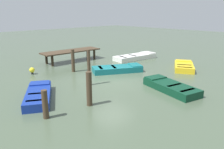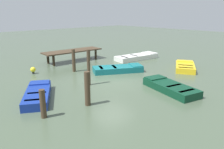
{
  "view_description": "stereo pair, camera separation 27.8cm",
  "coord_description": "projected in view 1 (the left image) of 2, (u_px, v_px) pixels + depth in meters",
  "views": [
    {
      "loc": [
        -9.21,
        -9.56,
        4.2
      ],
      "look_at": [
        0.0,
        0.0,
        0.35
      ],
      "focal_mm": 35.04,
      "sensor_mm": 36.0,
      "label": 1
    },
    {
      "loc": [
        -9.01,
        -9.75,
        4.2
      ],
      "look_at": [
        0.0,
        0.0,
        0.35
      ],
      "focal_mm": 35.04,
      "sensor_mm": 36.0,
      "label": 2
    }
  ],
  "objects": [
    {
      "name": "mooring_piling_far_left",
      "position": [
        89.0,
        89.0,
        9.92
      ],
      "size": [
        0.26,
        0.26,
        1.61
      ],
      "primitive_type": "cylinder",
      "color": "#423323",
      "rests_on": "ground_plane"
    },
    {
      "name": "mooring_piling_near_left",
      "position": [
        45.0,
        104.0,
        8.76
      ],
      "size": [
        0.24,
        0.24,
        1.21
      ],
      "primitive_type": "cylinder",
      "color": "#423323",
      "rests_on": "ground_plane"
    },
    {
      "name": "mooring_piling_near_right",
      "position": [
        89.0,
        68.0,
        12.63
      ],
      "size": [
        0.19,
        0.19,
        2.12
      ],
      "primitive_type": "cylinder",
      "color": "#423323",
      "rests_on": "ground_plane"
    },
    {
      "name": "rowboat_dark_green",
      "position": [
        170.0,
        87.0,
        11.99
      ],
      "size": [
        2.03,
        3.48,
        0.46
      ],
      "rotation": [
        0.0,
        0.0,
        1.32
      ],
      "color": "#0C3823",
      "rests_on": "ground_plane"
    },
    {
      "name": "rowboat_white",
      "position": [
        135.0,
        57.0,
        19.88
      ],
      "size": [
        4.28,
        1.89,
        0.46
      ],
      "rotation": [
        0.0,
        0.0,
        6.14
      ],
      "color": "silver",
      "rests_on": "ground_plane"
    },
    {
      "name": "mooring_piling_mid_right",
      "position": [
        73.0,
        61.0,
        15.57
      ],
      "size": [
        0.24,
        0.24,
        1.63
      ],
      "primitive_type": "cylinder",
      "color": "#423323",
      "rests_on": "ground_plane"
    },
    {
      "name": "marker_buoy",
      "position": [
        32.0,
        70.0,
        15.08
      ],
      "size": [
        0.36,
        0.36,
        0.48
      ],
      "color": "#262626",
      "rests_on": "ground_plane"
    },
    {
      "name": "rowboat_yellow",
      "position": [
        184.0,
        66.0,
        16.4
      ],
      "size": [
        3.02,
        2.54,
        0.46
      ],
      "rotation": [
        0.0,
        0.0,
        0.55
      ],
      "color": "gold",
      "rests_on": "ground_plane"
    },
    {
      "name": "rowboat_blue",
      "position": [
        38.0,
        95.0,
        10.83
      ],
      "size": [
        2.61,
        3.36,
        0.46
      ],
      "rotation": [
        0.0,
        0.0,
        1.04
      ],
      "color": "navy",
      "rests_on": "ground_plane"
    },
    {
      "name": "dock_segment",
      "position": [
        71.0,
        52.0,
        18.85
      ],
      "size": [
        5.22,
        1.77,
        0.95
      ],
      "rotation": [
        0.0,
        0.0,
        -0.05
      ],
      "color": "#423323",
      "rests_on": "ground_plane"
    },
    {
      "name": "ground_plane",
      "position": [
        112.0,
        80.0,
        13.92
      ],
      "size": [
        80.0,
        80.0,
        0.0
      ],
      "primitive_type": "plane",
      "color": "#475642"
    },
    {
      "name": "rowboat_teal",
      "position": [
        118.0,
        69.0,
        15.71
      ],
      "size": [
        3.68,
        2.82,
        0.46
      ],
      "rotation": [
        0.0,
        0.0,
        5.78
      ],
      "color": "#14666B",
      "rests_on": "ground_plane"
    }
  ]
}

